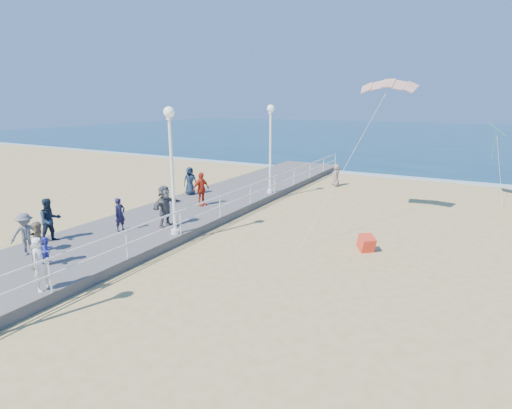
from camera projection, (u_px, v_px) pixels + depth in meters
The scene contains 20 objects.
ground at pixel (289, 267), 14.73m from camera, with size 160.00×160.00×0.00m, color tan.
ocean at pixel (441, 136), 69.88m from camera, with size 160.00×90.00×0.05m, color #0C314B.
surf_line at pixel (393, 176), 32.11m from camera, with size 160.00×1.20×0.04m, color silver.
boardwalk at pixel (139, 231), 18.17m from camera, with size 5.00×44.00×0.40m, color slate.
railing at pixel (180, 216), 16.76m from camera, with size 0.05×42.00×0.55m.
lamp_post_mid at pixel (171, 158), 16.29m from camera, with size 0.44×0.44×5.32m.
lamp_post_far at pixel (270, 140), 23.93m from camera, with size 0.44×0.44×5.32m.
woman_holding_toddler at pixel (41, 264), 11.84m from camera, with size 0.61×0.40×1.67m, color white.
toddler_held at pixel (47, 250), 11.79m from camera, with size 0.39×0.31×0.81m, color #333BC0.
spectator_0 at pixel (120, 215), 17.33m from camera, with size 0.54×0.35×1.47m, color #1A1734.
spectator_1 at pixel (40, 244), 13.55m from camera, with size 0.78×0.61×1.61m, color gray.
spectator_2 at pixel (26, 234), 14.62m from camera, with size 1.02×0.59×1.59m, color #5B5C61.
spectator_3 at pixel (201, 189), 21.54m from camera, with size 1.07×0.45×1.83m, color red.
spectator_4 at pixel (190, 181), 24.07m from camera, with size 0.83×0.54×1.69m, color #1B293C.
spectator_5 at pixel (165, 206), 17.93m from camera, with size 1.75×0.56×1.89m, color #545559.
spectator_7 at pixel (50, 220), 15.98m from camera, with size 0.87×0.68×1.79m, color #192637.
beach_walker_c at pixel (336, 175), 28.39m from camera, with size 0.78×0.51×1.60m, color gray.
box_kite at pixel (366, 245), 16.11m from camera, with size 0.55×0.55×0.60m, color red.
kite_parafoil at pixel (388, 83), 18.65m from camera, with size 2.60×0.90×0.30m, color #C34717, non-canonical shape.
kite_diamond_green at pixel (496, 129), 23.66m from camera, with size 1.18×1.18×0.02m, color green.
Camera 1 is at (5.50, -12.58, 5.93)m, focal length 28.00 mm.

